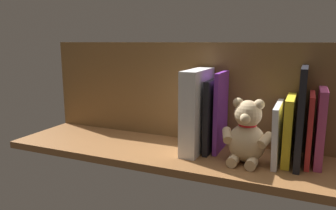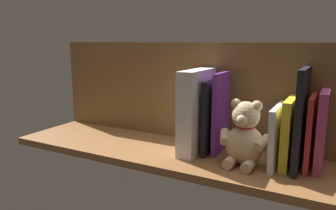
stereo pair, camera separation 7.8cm
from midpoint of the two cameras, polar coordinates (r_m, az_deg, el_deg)
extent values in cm
cube|color=brown|center=(101.09, 2.24, -8.31)|extent=(101.94, 29.82, 2.20)
cube|color=brown|center=(108.05, 5.28, 2.40)|extent=(101.94, 1.50, 32.42)
cube|color=#B23F72|center=(93.10, 27.87, -4.05)|extent=(2.02, 13.48, 20.54)
cube|color=red|center=(92.88, 26.25, -4.36)|extent=(1.26, 14.31, 19.21)
cube|color=black|center=(90.77, 24.91, -2.28)|extent=(1.63, 17.14, 26.28)
cube|color=yellow|center=(92.75, 23.00, -4.47)|extent=(2.16, 15.41, 18.09)
cube|color=silver|center=(92.21, 21.18, -5.06)|extent=(1.96, 17.62, 16.14)
ellipsoid|color=#D1B284|center=(90.04, 15.89, -6.87)|extent=(10.54, 9.50, 10.79)
sphere|color=#D1B284|center=(87.90, 16.18, -1.80)|extent=(7.42, 7.42, 7.42)
sphere|color=#D1B284|center=(86.73, 18.05, -0.20)|extent=(2.87, 2.87, 2.87)
sphere|color=#D1B284|center=(88.03, 14.52, 0.16)|extent=(2.87, 2.87, 2.87)
sphere|color=beige|center=(85.05, 15.63, -2.58)|extent=(2.87, 2.87, 2.87)
cylinder|color=#D1B284|center=(87.19, 19.01, -6.36)|extent=(4.32, 5.86, 3.99)
cylinder|color=#D1B284|center=(89.55, 12.55, -5.54)|extent=(4.05, 5.82, 3.99)
cylinder|color=#D1B284|center=(86.62, 16.55, -10.42)|extent=(3.00, 4.14, 2.87)
cylinder|color=#D1B284|center=(87.75, 13.43, -9.97)|extent=(3.00, 4.14, 2.87)
torus|color=red|center=(88.59, 16.07, -3.66)|extent=(5.08, 5.08, 0.84)
cube|color=purple|center=(96.87, 11.70, -1.37)|extent=(1.28, 12.67, 23.91)
cube|color=black|center=(96.90, 10.18, -1.99)|extent=(1.56, 14.59, 21.70)
cube|color=white|center=(96.05, 7.48, -1.11)|extent=(4.90, 18.45, 24.68)
camera|label=1|loc=(0.04, -87.69, 0.46)|focal=34.30mm
camera|label=2|loc=(0.04, 92.31, -0.46)|focal=34.30mm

